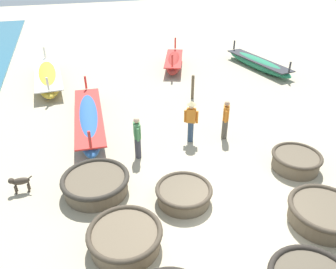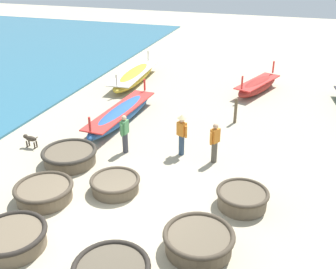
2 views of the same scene
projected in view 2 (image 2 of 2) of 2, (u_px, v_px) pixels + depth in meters
ground_plane at (130, 212)px, 11.99m from camera, size 80.00×80.00×0.00m
coracle_tilted at (44, 192)px, 12.48m from camera, size 1.88×1.88×0.55m
coracle_center at (115, 184)px, 12.95m from camera, size 1.66×1.66×0.49m
coracle_beside_post at (242, 198)px, 12.16m from camera, size 1.64×1.64×0.56m
coracle_far_right at (199, 240)px, 10.38m from camera, size 1.93×1.93×0.58m
coracle_weathered at (70, 156)px, 14.59m from camera, size 2.05×2.05×0.57m
coracle_far_left at (12, 238)px, 10.47m from camera, size 1.89×1.89×0.56m
long_boat_green_hull at (121, 114)px, 18.16m from camera, size 1.40×5.83×1.24m
long_boat_white_hull at (257, 86)px, 21.68m from camera, size 2.28×4.08×1.40m
long_boat_blue_hull at (134, 76)px, 23.44m from camera, size 1.56×5.96×1.27m
fisherman_standing_left at (215, 142)px, 14.47m from camera, size 0.35×0.48×1.57m
fisherman_by_coracle at (182, 132)px, 14.95m from camera, size 0.48×0.36×1.67m
fisherman_crouching at (125, 133)px, 15.16m from camera, size 0.25×0.53×1.57m
dog at (30, 139)px, 15.74m from camera, size 0.69×0.21×0.55m
mooring_post_mid_beach at (236, 111)px, 17.88m from camera, size 0.14×0.14×1.18m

